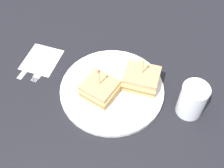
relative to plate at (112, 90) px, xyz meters
The scene contains 8 objects.
ground_plane 1.64cm from the plate, ahead, with size 95.17×95.17×2.00cm, color black.
plate is the anchor object (origin of this frame).
sandwich_half_front 4.89cm from the plate, 125.56° to the left, with size 11.20×11.37×10.23cm.
sandwich_half_back 8.91cm from the plate, 74.56° to the right, with size 9.55×10.90×10.33cm.
drink_glass 22.13cm from the plate, 101.86° to the right, with size 7.03×7.03×10.09cm.
napkin 24.99cm from the plate, 67.08° to the left, with size 11.47×10.33×0.15cm, color beige.
fork 22.72cm from the plate, 76.01° to the left, with size 11.86×4.79×0.35cm.
knife 27.13cm from the plate, 75.13° to the left, with size 12.53×4.89×0.35cm.
Camera 1 is at (-46.95, -4.48, 66.55)cm, focal length 45.57 mm.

